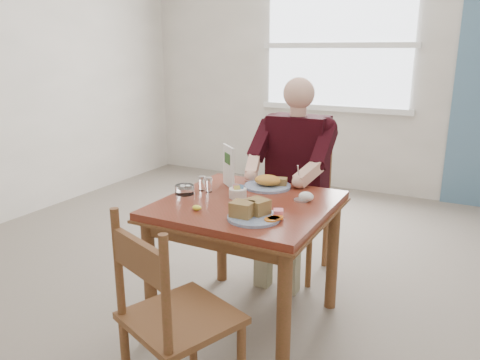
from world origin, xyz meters
The scene contains 16 objects.
floor centered at (0.00, 0.00, 0.00)m, with size 6.00×6.00×0.00m, color slate.
wall_back centered at (0.00, 3.00, 1.40)m, with size 5.50×5.50×0.00m, color silver.
lemon_wedge centered at (-0.17, -0.25, 0.76)m, with size 0.05×0.04×0.03m, color #FFF535.
napkin centered at (0.29, 0.15, 0.78)m, with size 0.09×0.07×0.05m, color white.
metal_dish centered at (0.26, 0.14, 0.75)m, with size 0.08×0.08×0.01m, color silver.
window centered at (-0.40, 2.97, 1.60)m, with size 1.72×0.04×1.42m.
table centered at (0.00, 0.00, 0.64)m, with size 0.92×0.92×0.75m.
chair_far centered at (0.00, 0.80, 0.48)m, with size 0.42×0.42×0.95m.
chair_near centered at (0.06, -0.81, 0.48)m, with size 0.54×0.54×0.95m.
diner centered at (0.00, 0.71, 0.81)m, with size 0.53×0.56×1.39m.
near_plate centered at (0.15, -0.22, 0.78)m, with size 0.30×0.30×0.09m.
far_plate centered at (-0.01, 0.30, 0.78)m, with size 0.35×0.35×0.08m.
caddy centered at (-0.08, 0.04, 0.78)m, with size 0.11×0.11×0.07m.
shakers centered at (-0.30, 0.06, 0.79)m, with size 0.09×0.05×0.09m.
creamer centered at (-0.38, -0.04, 0.78)m, with size 0.12×0.12×0.05m.
menu centered at (-0.23, 0.21, 0.88)m, with size 0.14×0.12×0.25m.
Camera 1 is at (1.10, -2.19, 1.56)m, focal length 35.00 mm.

